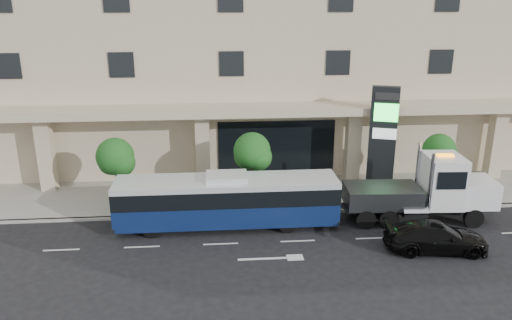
{
  "coord_description": "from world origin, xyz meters",
  "views": [
    {
      "loc": [
        -4.04,
        -24.62,
        12.07
      ],
      "look_at": [
        -1.89,
        2.0,
        3.36
      ],
      "focal_mm": 35.0,
      "sensor_mm": 36.0,
      "label": 1
    }
  ],
  "objects_px": {
    "signage_pylon": "(382,139)",
    "tow_truck": "(426,191)",
    "city_bus": "(227,200)",
    "black_sedan": "(436,237)"
  },
  "relations": [
    {
      "from": "tow_truck",
      "to": "signage_pylon",
      "type": "xyz_separation_m",
      "value": [
        -1.18,
        4.52,
        1.81
      ]
    },
    {
      "from": "tow_truck",
      "to": "signage_pylon",
      "type": "relative_size",
      "value": 1.4
    },
    {
      "from": "city_bus",
      "to": "black_sedan",
      "type": "xyz_separation_m",
      "value": [
        10.3,
        -3.63,
        -0.82
      ]
    },
    {
      "from": "city_bus",
      "to": "black_sedan",
      "type": "distance_m",
      "value": 10.95
    },
    {
      "from": "city_bus",
      "to": "tow_truck",
      "type": "xyz_separation_m",
      "value": [
        11.16,
        -0.09,
        0.21
      ]
    },
    {
      "from": "black_sedan",
      "to": "tow_truck",
      "type": "bearing_deg",
      "value": -6.94
    },
    {
      "from": "tow_truck",
      "to": "signage_pylon",
      "type": "height_order",
      "value": "signage_pylon"
    },
    {
      "from": "city_bus",
      "to": "signage_pylon",
      "type": "height_order",
      "value": "signage_pylon"
    },
    {
      "from": "black_sedan",
      "to": "signage_pylon",
      "type": "bearing_deg",
      "value": 9.02
    },
    {
      "from": "signage_pylon",
      "to": "tow_truck",
      "type": "bearing_deg",
      "value": -56.85
    }
  ]
}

